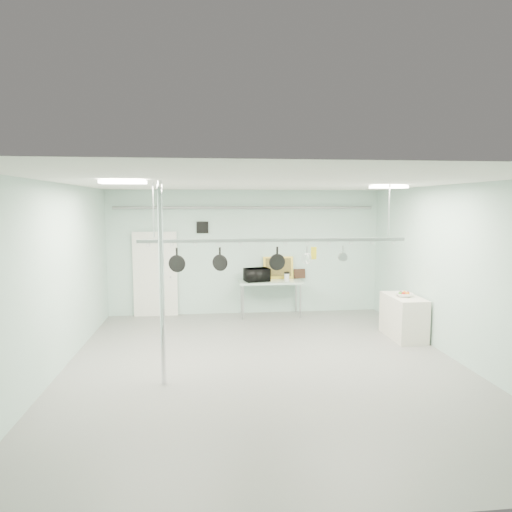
{
  "coord_description": "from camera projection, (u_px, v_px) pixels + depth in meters",
  "views": [
    {
      "loc": [
        -1.0,
        -7.69,
        2.84
      ],
      "look_at": [
        -0.05,
        1.0,
        1.84
      ],
      "focal_mm": 32.0,
      "sensor_mm": 36.0,
      "label": 1
    }
  ],
  "objects": [
    {
      "name": "light_panel_left",
      "position": [
        123.0,
        182.0,
        6.64
      ],
      "size": [
        0.65,
        0.3,
        0.05
      ],
      "primitive_type": "cube",
      "color": "white",
      "rests_on": "ceiling"
    },
    {
      "name": "pot_rack",
      "position": [
        274.0,
        239.0,
        8.09
      ],
      "size": [
        4.8,
        0.06,
        1.0
      ],
      "color": "#B7B7BC",
      "rests_on": "ceiling"
    },
    {
      "name": "prep_table",
      "position": [
        270.0,
        284.0,
        11.55
      ],
      "size": [
        1.6,
        0.7,
        0.91
      ],
      "color": "#9CB8A6",
      "rests_on": "floor"
    },
    {
      "name": "microwave",
      "position": [
        257.0,
        275.0,
        11.45
      ],
      "size": [
        0.68,
        0.54,
        0.33
      ],
      "primitive_type": "imported",
      "rotation": [
        0.0,
        0.0,
        3.38
      ],
      "color": "black",
      "rests_on": "prep_table"
    },
    {
      "name": "grater",
      "position": [
        314.0,
        253.0,
        8.2
      ],
      "size": [
        0.1,
        0.05,
        0.24
      ],
      "primitive_type": null,
      "rotation": [
        0.0,
        0.0,
        -0.3
      ],
      "color": "orange",
      "rests_on": "pot_rack"
    },
    {
      "name": "coffee_canister",
      "position": [
        287.0,
        277.0,
        11.52
      ],
      "size": [
        0.14,
        0.14,
        0.19
      ],
      "primitive_type": "cylinder",
      "rotation": [
        0.0,
        0.0,
        0.13
      ],
      "color": "silver",
      "rests_on": "prep_table"
    },
    {
      "name": "light_panel_right",
      "position": [
        389.0,
        187.0,
        8.52
      ],
      "size": [
        0.65,
        0.3,
        0.05
      ],
      "primitive_type": "cube",
      "color": "white",
      "rests_on": "ceiling"
    },
    {
      "name": "right_wall",
      "position": [
        457.0,
        273.0,
        8.22
      ],
      "size": [
        0.02,
        8.0,
        3.2
      ],
      "primitive_type": "cube",
      "color": "#A0C1B5",
      "rests_on": "floor"
    },
    {
      "name": "conduit_pipe",
      "position": [
        246.0,
        208.0,
        11.57
      ],
      "size": [
        6.6,
        0.07,
        0.07
      ],
      "primitive_type": "cylinder",
      "rotation": [
        0.0,
        1.57,
        0.0
      ],
      "color": "gray",
      "rests_on": "back_wall"
    },
    {
      "name": "skillet_mid",
      "position": [
        220.0,
        259.0,
        8.03
      ],
      "size": [
        0.28,
        0.19,
        0.4
      ],
      "primitive_type": null,
      "rotation": [
        0.0,
        0.0,
        -0.48
      ],
      "color": "black",
      "rests_on": "pot_rack"
    },
    {
      "name": "ceiling",
      "position": [
        266.0,
        183.0,
        7.67
      ],
      "size": [
        7.0,
        8.0,
        0.02
      ],
      "primitive_type": "cube",
      "color": "silver",
      "rests_on": "back_wall"
    },
    {
      "name": "skillet_left",
      "position": [
        177.0,
        259.0,
        7.95
      ],
      "size": [
        0.31,
        0.13,
        0.41
      ],
      "primitive_type": null,
      "rotation": [
        0.0,
        0.0,
        -0.26
      ],
      "color": "black",
      "rests_on": "pot_rack"
    },
    {
      "name": "chrome_pole",
      "position": [
        162.0,
        284.0,
        7.07
      ],
      "size": [
        0.08,
        0.08,
        3.2
      ],
      "primitive_type": "cylinder",
      "color": "silver",
      "rests_on": "floor"
    },
    {
      "name": "fruit_cluster",
      "position": [
        404.0,
        293.0,
        9.58
      ],
      "size": [
        0.24,
        0.24,
        0.09
      ],
      "primitive_type": null,
      "color": "#B21910",
      "rests_on": "fruit_bowl"
    },
    {
      "name": "painting_small",
      "position": [
        300.0,
        274.0,
        11.91
      ],
      "size": [
        0.31,
        0.11,
        0.25
      ],
      "primitive_type": "cube",
      "rotation": [
        -0.17,
        0.0,
        0.08
      ],
      "color": "black",
      "rests_on": "prep_table"
    },
    {
      "name": "back_wall",
      "position": [
        246.0,
        252.0,
        11.79
      ],
      "size": [
        7.0,
        0.02,
        3.2
      ],
      "primitive_type": "cube",
      "color": "#A0C1B5",
      "rests_on": "floor"
    },
    {
      "name": "skillet_right",
      "position": [
        277.0,
        258.0,
        8.14
      ],
      "size": [
        0.3,
        0.1,
        0.42
      ],
      "primitive_type": null,
      "rotation": [
        0.0,
        0.0,
        0.14
      ],
      "color": "black",
      "rests_on": "pot_rack"
    },
    {
      "name": "whisk",
      "position": [
        307.0,
        256.0,
        8.19
      ],
      "size": [
        0.22,
        0.22,
        0.35
      ],
      "primitive_type": null,
      "rotation": [
        0.0,
        0.0,
        -0.17
      ],
      "color": "#A9A9AE",
      "rests_on": "pot_rack"
    },
    {
      "name": "floor",
      "position": [
        265.0,
        366.0,
        8.03
      ],
      "size": [
        8.0,
        8.0,
        0.0
      ],
      "primitive_type": "plane",
      "color": "gray",
      "rests_on": "ground"
    },
    {
      "name": "side_cabinet",
      "position": [
        403.0,
        317.0,
        9.7
      ],
      "size": [
        0.6,
        1.2,
        0.9
      ],
      "primitive_type": "cube",
      "color": "silver",
      "rests_on": "floor"
    },
    {
      "name": "wall_vent",
      "position": [
        202.0,
        227.0,
        11.57
      ],
      "size": [
        0.3,
        0.04,
        0.3
      ],
      "primitive_type": "cube",
      "color": "black",
      "rests_on": "back_wall"
    },
    {
      "name": "door",
      "position": [
        155.0,
        275.0,
        11.55
      ],
      "size": [
        1.1,
        0.1,
        2.2
      ],
      "primitive_type": "cube",
      "color": "silver",
      "rests_on": "floor"
    },
    {
      "name": "fruit_bowl",
      "position": [
        404.0,
        295.0,
        9.59
      ],
      "size": [
        0.37,
        0.37,
        0.08
      ],
      "primitive_type": "imported",
      "rotation": [
        0.0,
        0.0,
        -0.07
      ],
      "color": "white",
      "rests_on": "side_cabinet"
    },
    {
      "name": "saucepan",
      "position": [
        343.0,
        253.0,
        8.26
      ],
      "size": [
        0.17,
        0.11,
        0.27
      ],
      "primitive_type": null,
      "rotation": [
        0.0,
        0.0,
        0.17
      ],
      "color": "silver",
      "rests_on": "pot_rack"
    },
    {
      "name": "painting_large",
      "position": [
        278.0,
        268.0,
        11.83
      ],
      "size": [
        0.78,
        0.14,
        0.58
      ],
      "primitive_type": "cube",
      "rotation": [
        -0.14,
        0.0,
        0.01
      ],
      "color": "gold",
      "rests_on": "prep_table"
    }
  ]
}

